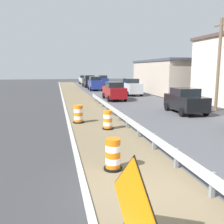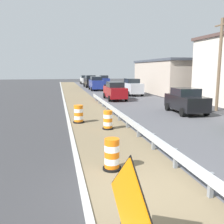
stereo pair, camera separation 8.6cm
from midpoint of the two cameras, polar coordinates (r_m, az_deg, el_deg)
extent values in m
plane|color=#333335|center=(7.35, 4.56, -17.97)|extent=(160.00, 160.00, 0.00)
cube|color=#706047|center=(7.49, 8.29, -17.45)|extent=(3.37, 120.00, 0.01)
cube|color=#ADADA8|center=(7.11, -6.09, -18.95)|extent=(0.20, 120.00, 0.11)
cube|color=#ADB2B7|center=(8.19, 16.94, -11.16)|extent=(0.08, 41.59, 0.32)
cube|color=slate|center=(7.50, 21.42, -15.09)|extent=(0.12, 0.12, 0.70)
cube|color=slate|center=(9.15, 14.10, -10.11)|extent=(0.12, 0.12, 0.70)
cube|color=slate|center=(10.96, 9.24, -6.62)|extent=(0.12, 0.12, 0.70)
cube|color=slate|center=(12.84, 5.82, -4.10)|extent=(0.12, 0.12, 0.70)
cube|color=slate|center=(14.78, 3.30, -2.22)|extent=(0.12, 0.12, 0.70)
cube|color=slate|center=(16.75, 1.37, -0.78)|extent=(0.12, 0.12, 0.70)
cube|color=slate|center=(18.75, -0.14, 0.36)|extent=(0.12, 0.12, 0.70)
cube|color=slate|center=(20.76, -1.37, 1.27)|extent=(0.12, 0.12, 0.70)
cube|color=slate|center=(22.78, -2.38, 2.03)|extent=(0.12, 0.12, 0.70)
cube|color=slate|center=(24.81, -3.22, 2.66)|extent=(0.12, 0.12, 0.70)
cube|color=slate|center=(26.85, -3.94, 3.19)|extent=(0.12, 0.12, 0.70)
cube|color=orange|center=(4.58, 4.13, -20.15)|extent=(0.27, 1.66, 1.67)
cube|color=black|center=(4.59, 4.35, -20.10)|extent=(0.27, 1.75, 1.77)
cylinder|color=orange|center=(8.84, -0.07, -12.20)|extent=(0.51, 0.51, 0.22)
cylinder|color=white|center=(8.76, -0.07, -10.87)|extent=(0.51, 0.51, 0.22)
cylinder|color=orange|center=(8.69, -0.07, -9.52)|extent=(0.51, 0.51, 0.22)
cylinder|color=white|center=(8.62, -0.07, -8.15)|extent=(0.51, 0.51, 0.22)
cylinder|color=orange|center=(8.55, -0.07, -6.75)|extent=(0.51, 0.51, 0.22)
cylinder|color=black|center=(8.87, -0.07, -12.62)|extent=(0.64, 0.64, 0.08)
cylinder|color=orange|center=(14.46, -1.10, -3.46)|extent=(0.51, 0.51, 0.22)
cylinder|color=white|center=(14.41, -1.10, -2.63)|extent=(0.51, 0.51, 0.22)
cylinder|color=orange|center=(14.36, -1.10, -1.79)|extent=(0.51, 0.51, 0.22)
cylinder|color=white|center=(14.32, -1.10, -0.94)|extent=(0.51, 0.51, 0.22)
cylinder|color=orange|center=(14.28, -1.11, -0.09)|extent=(0.51, 0.51, 0.22)
cylinder|color=black|center=(14.47, -1.09, -3.72)|extent=(0.63, 0.63, 0.08)
cylinder|color=orange|center=(16.29, -7.71, -2.02)|extent=(0.57, 0.57, 0.23)
cylinder|color=white|center=(16.24, -7.73, -1.24)|extent=(0.57, 0.57, 0.23)
cylinder|color=orange|center=(16.20, -7.75, -0.45)|extent=(0.57, 0.57, 0.23)
cylinder|color=white|center=(16.16, -7.77, 0.34)|extent=(0.57, 0.57, 0.23)
cylinder|color=orange|center=(16.13, -7.79, 1.14)|extent=(0.57, 0.57, 0.23)
cylinder|color=black|center=(16.30, -7.71, -2.27)|extent=(0.72, 0.72, 0.08)
cube|color=silver|center=(58.04, -6.40, 7.18)|extent=(1.94, 4.44, 1.07)
cube|color=black|center=(57.84, -6.39, 7.98)|extent=(1.74, 2.04, 0.56)
cylinder|color=black|center=(59.43, -7.47, 6.70)|extent=(0.22, 0.64, 0.64)
cylinder|color=black|center=(59.63, -5.61, 6.75)|extent=(0.22, 0.64, 0.64)
cylinder|color=black|center=(56.52, -7.21, 6.55)|extent=(0.22, 0.64, 0.64)
cylinder|color=black|center=(56.73, -5.25, 6.60)|extent=(0.22, 0.64, 0.64)
cube|color=navy|center=(52.90, -2.12, 7.05)|extent=(1.75, 4.15, 1.18)
cube|color=black|center=(53.03, -2.15, 7.99)|extent=(1.56, 1.91, 0.56)
cylinder|color=black|center=(51.75, -0.90, 6.34)|extent=(0.22, 0.64, 0.64)
cylinder|color=black|center=(51.45, -2.80, 6.31)|extent=(0.22, 0.64, 0.64)
cylinder|color=black|center=(54.43, -1.46, 6.51)|extent=(0.22, 0.64, 0.64)
cylinder|color=black|center=(54.14, -3.27, 6.48)|extent=(0.22, 0.64, 0.64)
cube|color=maroon|center=(28.04, 0.36, 4.56)|extent=(1.85, 4.78, 1.10)
cube|color=black|center=(27.79, 0.45, 6.24)|extent=(1.64, 2.21, 0.56)
cylinder|color=black|center=(29.46, -1.99, 3.73)|extent=(0.23, 0.64, 0.64)
cylinder|color=black|center=(29.81, 1.41, 3.81)|extent=(0.23, 0.64, 0.64)
cylinder|color=black|center=(26.39, -0.83, 3.03)|extent=(0.23, 0.64, 0.64)
cylinder|color=black|center=(26.78, 2.94, 3.12)|extent=(0.23, 0.64, 0.64)
cube|color=black|center=(20.34, 16.18, 2.14)|extent=(2.00, 4.17, 1.06)
cube|color=black|center=(20.40, 16.07, 4.45)|extent=(1.75, 1.94, 0.56)
cylinder|color=black|center=(19.70, 20.32, 0.11)|extent=(0.24, 0.65, 0.64)
cylinder|color=black|center=(18.80, 15.40, -0.06)|extent=(0.24, 0.65, 0.64)
cylinder|color=black|center=(22.04, 16.71, 1.28)|extent=(0.24, 0.65, 0.64)
cylinder|color=black|center=(21.24, 12.19, 1.17)|extent=(0.24, 0.65, 0.64)
cube|color=black|center=(47.62, -5.27, 6.80)|extent=(2.00, 4.79, 1.33)
cube|color=black|center=(47.40, -5.26, 7.94)|extent=(1.74, 2.23, 0.56)
cylinder|color=black|center=(49.08, -6.63, 6.09)|extent=(0.24, 0.65, 0.64)
cylinder|color=black|center=(49.35, -4.46, 6.14)|extent=(0.24, 0.65, 0.64)
cylinder|color=black|center=(45.98, -6.12, 5.85)|extent=(0.24, 0.65, 0.64)
cylinder|color=black|center=(46.27, -3.81, 5.91)|extent=(0.24, 0.65, 0.64)
cube|color=silver|center=(33.18, 4.31, 5.48)|extent=(1.74, 4.64, 1.26)
cube|color=black|center=(33.30, 4.23, 7.07)|extent=(1.57, 2.13, 0.56)
cylinder|color=black|center=(32.05, 6.57, 4.16)|extent=(0.22, 0.64, 0.64)
cylinder|color=black|center=(31.52, 3.57, 4.11)|extent=(0.22, 0.64, 0.64)
cylinder|color=black|center=(34.94, 4.94, 4.65)|extent=(0.22, 0.64, 0.64)
cylinder|color=black|center=(34.46, 2.17, 4.61)|extent=(0.22, 0.64, 0.64)
cube|color=navy|center=(40.72, -3.94, 6.31)|extent=(1.86, 4.77, 1.30)
cube|color=black|center=(40.48, -3.92, 7.61)|extent=(1.64, 2.20, 0.56)
cylinder|color=black|center=(42.20, -5.43, 5.52)|extent=(0.23, 0.64, 0.64)
cylinder|color=black|center=(42.44, -3.01, 5.57)|extent=(0.23, 0.64, 0.64)
cylinder|color=black|center=(39.10, -4.92, 5.19)|extent=(0.23, 0.64, 0.64)
cylinder|color=black|center=(39.35, -2.31, 5.25)|extent=(0.23, 0.64, 0.64)
cube|color=#AD9E8E|center=(37.19, 12.56, 7.64)|extent=(6.15, 13.60, 4.36)
cube|color=#3D424C|center=(37.18, 12.69, 11.23)|extent=(6.40, 14.14, 0.30)
cylinder|color=brown|center=(22.19, 22.85, 9.62)|extent=(0.24, 0.24, 7.30)
cube|color=brown|center=(22.44, 23.41, 17.67)|extent=(0.12, 1.80, 0.10)
camera|label=1|loc=(0.04, -90.17, -0.03)|focal=40.42mm
camera|label=2|loc=(0.04, 89.83, 0.03)|focal=40.42mm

